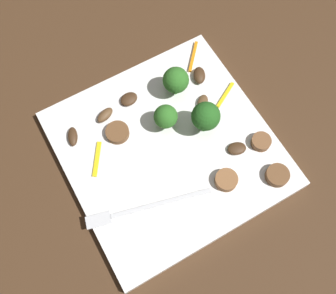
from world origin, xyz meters
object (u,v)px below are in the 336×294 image
at_px(sausage_slice_0, 226,180).
at_px(mushroom_2, 203,102).
at_px(mushroom_5, 73,136).
at_px(mushroom_3, 237,148).
at_px(mushroom_1, 199,75).
at_px(broccoli_floret_0, 176,80).
at_px(sausage_slice_2, 277,175).
at_px(plate, 168,149).
at_px(pepper_strip_1, 225,95).
at_px(sausage_slice_3, 261,142).
at_px(mushroom_0, 129,99).
at_px(sausage_slice_1, 117,132).
at_px(pepper_strip_2, 97,159).
at_px(fork, 140,209).
at_px(mushroom_4, 105,115).
at_px(broccoli_floret_1, 166,117).
at_px(broccoli_floret_2, 206,117).
at_px(pepper_strip_0, 193,57).

distance_m(sausage_slice_0, mushroom_2, 0.13).
bearing_deg(mushroom_5, mushroom_3, 145.83).
bearing_deg(mushroom_1, broccoli_floret_0, 4.85).
bearing_deg(sausage_slice_0, sausage_slice_2, 155.83).
relative_size(plate, pepper_strip_1, 6.02).
xyz_separation_m(sausage_slice_3, pepper_strip_1, (0.00, -0.09, -0.00)).
bearing_deg(mushroom_0, sausage_slice_0, 107.76).
distance_m(sausage_slice_1, pepper_strip_2, 0.05).
bearing_deg(pepper_strip_2, fork, 101.29).
xyz_separation_m(sausage_slice_1, mushroom_0, (-0.04, -0.04, -0.00)).
bearing_deg(mushroom_5, pepper_strip_2, 108.03).
relative_size(sausage_slice_3, mushroom_4, 0.98).
bearing_deg(sausage_slice_0, mushroom_2, -106.80).
bearing_deg(mushroom_4, sausage_slice_2, 129.38).
bearing_deg(mushroom_2, broccoli_floret_1, 3.74).
height_order(broccoli_floret_2, pepper_strip_1, broccoli_floret_2).
height_order(sausage_slice_1, pepper_strip_1, sausage_slice_1).
bearing_deg(mushroom_0, pepper_strip_0, -171.55).
distance_m(sausage_slice_0, pepper_strip_2, 0.19).
height_order(sausage_slice_2, mushroom_3, sausage_slice_2).
distance_m(plate, mushroom_4, 0.11).
height_order(fork, mushroom_0, mushroom_0).
distance_m(broccoli_floret_0, mushroom_4, 0.12).
bearing_deg(pepper_strip_0, sausage_slice_2, 89.66).
relative_size(mushroom_2, pepper_strip_0, 0.44).
bearing_deg(pepper_strip_1, mushroom_5, -12.33).
bearing_deg(broccoli_floret_0, sausage_slice_3, 115.31).
bearing_deg(mushroom_4, sausage_slice_0, 120.22).
bearing_deg(pepper_strip_0, pepper_strip_2, 21.09).
height_order(plate, sausage_slice_3, sausage_slice_3).
height_order(sausage_slice_2, pepper_strip_0, sausage_slice_2).
bearing_deg(mushroom_1, sausage_slice_3, 97.91).
relative_size(sausage_slice_2, mushroom_1, 1.10).
xyz_separation_m(plate, pepper_strip_1, (-0.12, -0.03, 0.01)).
height_order(fork, broccoli_floret_2, broccoli_floret_2).
xyz_separation_m(fork, broccoli_floret_1, (-0.10, -0.09, 0.03)).
distance_m(mushroom_3, mushroom_5, 0.24).
bearing_deg(mushroom_2, pepper_strip_1, 171.87).
relative_size(plate, broccoli_floret_1, 6.27).
relative_size(fork, pepper_strip_1, 3.57).
distance_m(mushroom_4, pepper_strip_2, 0.07).
bearing_deg(broccoli_floret_0, broccoli_floret_2, 93.89).
xyz_separation_m(fork, sausage_slice_1, (-0.03, -0.12, 0.00)).
relative_size(sausage_slice_2, pepper_strip_2, 0.62).
relative_size(mushroom_5, pepper_strip_1, 0.62).
xyz_separation_m(broccoli_floret_2, pepper_strip_0, (-0.05, -0.12, -0.04)).
xyz_separation_m(mushroom_4, pepper_strip_2, (0.04, 0.06, -0.00)).
relative_size(fork, pepper_strip_0, 3.05).
height_order(fork, mushroom_2, mushroom_2).
height_order(sausage_slice_0, sausage_slice_1, sausage_slice_0).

